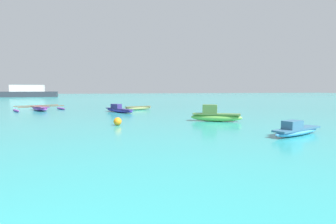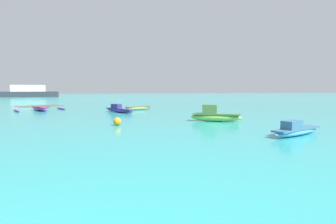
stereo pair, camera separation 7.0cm
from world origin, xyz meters
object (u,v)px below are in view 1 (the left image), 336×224
at_px(moored_boat_2, 39,108).
at_px(mooring_buoy_0, 118,121).
at_px(distant_ferry, 28,92).
at_px(moored_boat_0, 138,108).
at_px(moored_boat_4, 215,116).
at_px(moored_boat_1, 296,130).
at_px(moored_boat_3, 119,109).

height_order(moored_boat_2, mooring_buoy_0, moored_boat_2).
bearing_deg(moored_boat_2, distant_ferry, 167.90).
height_order(moored_boat_0, mooring_buoy_0, mooring_buoy_0).
relative_size(moored_boat_2, moored_boat_4, 1.53).
relative_size(moored_boat_0, moored_boat_4, 0.90).
relative_size(moored_boat_1, mooring_buoy_0, 7.22).
relative_size(moored_boat_3, distant_ferry, 0.26).
bearing_deg(mooring_buoy_0, moored_boat_0, 75.66).
relative_size(moored_boat_0, moored_boat_1, 0.87).
xyz_separation_m(moored_boat_1, moored_boat_4, (-1.27, 5.44, 0.13)).
bearing_deg(moored_boat_1, moored_boat_0, 85.82).
bearing_deg(mooring_buoy_0, moored_boat_3, 85.39).
bearing_deg(moored_boat_4, moored_boat_0, 135.47).
relative_size(moored_boat_2, mooring_buoy_0, 10.70).
bearing_deg(moored_boat_4, mooring_buoy_0, -150.01).
relative_size(moored_boat_4, distant_ferry, 0.22).
xyz_separation_m(moored_boat_2, mooring_buoy_0, (6.36, -12.10, 0.01)).
xyz_separation_m(mooring_buoy_0, distant_ferry, (-18.37, 58.54, 1.01)).
relative_size(moored_boat_3, moored_boat_4, 1.17).
distance_m(moored_boat_1, mooring_buoy_0, 8.88).
distance_m(moored_boat_3, moored_boat_4, 9.55).
xyz_separation_m(moored_boat_4, distant_ferry, (-24.33, 58.25, 0.87)).
bearing_deg(moored_boat_3, moored_boat_2, -147.98).
height_order(moored_boat_0, moored_boat_2, moored_boat_2).
xyz_separation_m(moored_boat_3, moored_boat_4, (5.30, -7.95, 0.11)).
bearing_deg(moored_boat_2, moored_boat_3, 34.62).
bearing_deg(distant_ferry, mooring_buoy_0, -72.58).
bearing_deg(moored_boat_0, distant_ferry, 94.73).
bearing_deg(moored_boat_3, moored_boat_4, 4.49).
height_order(moored_boat_0, moored_boat_4, moored_boat_4).
height_order(moored_boat_1, moored_boat_2, moored_boat_1).
relative_size(mooring_buoy_0, distant_ferry, 0.03).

